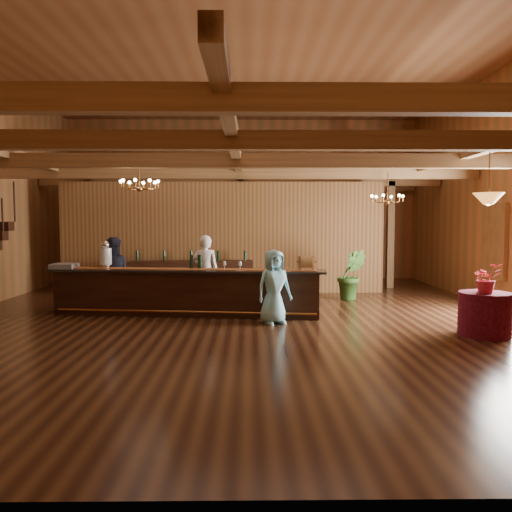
{
  "coord_description": "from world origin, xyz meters",
  "views": [
    {
      "loc": [
        0.27,
        -10.46,
        2.01
      ],
      "look_at": [
        0.41,
        0.76,
        1.23
      ],
      "focal_mm": 35.0,
      "sensor_mm": 36.0,
      "label": 1
    }
  ],
  "objects_px": {
    "pendant_lamp": "(488,198)",
    "floor_plant": "(351,275)",
    "staff_second": "(113,273)",
    "chandelier_left": "(139,184)",
    "guest": "(274,287)",
    "bartender": "(205,272)",
    "chandelier_right": "(387,198)",
    "beverage_dispenser": "(106,255)",
    "tasting_bar": "(186,292)",
    "raffle_drum": "(306,262)",
    "backbar_shelf": "(191,278)",
    "round_table": "(485,314)"
  },
  "relations": [
    {
      "from": "pendant_lamp",
      "to": "floor_plant",
      "type": "xyz_separation_m",
      "value": [
        -1.54,
        4.02,
        -1.76
      ]
    },
    {
      "from": "staff_second",
      "to": "chandelier_left",
      "type": "bearing_deg",
      "value": 112.76
    },
    {
      "from": "guest",
      "to": "floor_plant",
      "type": "xyz_separation_m",
      "value": [
        2.12,
        2.95,
        -0.08
      ]
    },
    {
      "from": "pendant_lamp",
      "to": "bartender",
      "type": "height_order",
      "value": "pendant_lamp"
    },
    {
      "from": "chandelier_left",
      "to": "chandelier_right",
      "type": "height_order",
      "value": "same"
    },
    {
      "from": "floor_plant",
      "to": "chandelier_right",
      "type": "bearing_deg",
      "value": -28.71
    },
    {
      "from": "beverage_dispenser",
      "to": "bartender",
      "type": "relative_size",
      "value": 0.35
    },
    {
      "from": "bartender",
      "to": "staff_second",
      "type": "xyz_separation_m",
      "value": [
        -2.13,
        -0.02,
        -0.02
      ]
    },
    {
      "from": "tasting_bar",
      "to": "bartender",
      "type": "xyz_separation_m",
      "value": [
        0.34,
        0.84,
        0.35
      ]
    },
    {
      "from": "raffle_drum",
      "to": "backbar_shelf",
      "type": "relative_size",
      "value": 0.1
    },
    {
      "from": "beverage_dispenser",
      "to": "floor_plant",
      "type": "xyz_separation_m",
      "value": [
        5.73,
        1.77,
        -0.63
      ]
    },
    {
      "from": "floor_plant",
      "to": "bartender",
      "type": "bearing_deg",
      "value": -161.75
    },
    {
      "from": "staff_second",
      "to": "backbar_shelf",
      "type": "bearing_deg",
      "value": -143.8
    },
    {
      "from": "raffle_drum",
      "to": "chandelier_left",
      "type": "relative_size",
      "value": 0.42
    },
    {
      "from": "raffle_drum",
      "to": "bartender",
      "type": "height_order",
      "value": "bartender"
    },
    {
      "from": "tasting_bar",
      "to": "raffle_drum",
      "type": "height_order",
      "value": "raffle_drum"
    },
    {
      "from": "round_table",
      "to": "tasting_bar",
      "type": "bearing_deg",
      "value": 160.08
    },
    {
      "from": "tasting_bar",
      "to": "floor_plant",
      "type": "bearing_deg",
      "value": 33.83
    },
    {
      "from": "tasting_bar",
      "to": "chandelier_left",
      "type": "relative_size",
      "value": 7.47
    },
    {
      "from": "pendant_lamp",
      "to": "guest",
      "type": "bearing_deg",
      "value": 163.68
    },
    {
      "from": "staff_second",
      "to": "guest",
      "type": "xyz_separation_m",
      "value": [
        3.62,
        -1.73,
        -0.09
      ]
    },
    {
      "from": "floor_plant",
      "to": "guest",
      "type": "bearing_deg",
      "value": -125.68
    },
    {
      "from": "tasting_bar",
      "to": "bartender",
      "type": "relative_size",
      "value": 3.52
    },
    {
      "from": "bartender",
      "to": "guest",
      "type": "bearing_deg",
      "value": 137.12
    },
    {
      "from": "chandelier_left",
      "to": "backbar_shelf",
      "type": "bearing_deg",
      "value": 77.76
    },
    {
      "from": "bartender",
      "to": "staff_second",
      "type": "distance_m",
      "value": 2.13
    },
    {
      "from": "beverage_dispenser",
      "to": "staff_second",
      "type": "distance_m",
      "value": 0.72
    },
    {
      "from": "tasting_bar",
      "to": "guest",
      "type": "distance_m",
      "value": 2.07
    },
    {
      "from": "tasting_bar",
      "to": "staff_second",
      "type": "bearing_deg",
      "value": 162.14
    },
    {
      "from": "staff_second",
      "to": "floor_plant",
      "type": "height_order",
      "value": "staff_second"
    },
    {
      "from": "beverage_dispenser",
      "to": "bartender",
      "type": "bearing_deg",
      "value": 15.36
    },
    {
      "from": "round_table",
      "to": "bartender",
      "type": "height_order",
      "value": "bartender"
    },
    {
      "from": "guest",
      "to": "pendant_lamp",
      "type": "bearing_deg",
      "value": -40.7
    },
    {
      "from": "tasting_bar",
      "to": "chandelier_right",
      "type": "relative_size",
      "value": 7.47
    },
    {
      "from": "raffle_drum",
      "to": "chandelier_right",
      "type": "xyz_separation_m",
      "value": [
        2.2,
        1.95,
        1.41
      ]
    },
    {
      "from": "raffle_drum",
      "to": "chandelier_right",
      "type": "bearing_deg",
      "value": 41.56
    },
    {
      "from": "round_table",
      "to": "floor_plant",
      "type": "bearing_deg",
      "value": 110.91
    },
    {
      "from": "raffle_drum",
      "to": "chandelier_right",
      "type": "height_order",
      "value": "chandelier_right"
    },
    {
      "from": "raffle_drum",
      "to": "floor_plant",
      "type": "bearing_deg",
      "value": 59.03
    },
    {
      "from": "floor_plant",
      "to": "backbar_shelf",
      "type": "bearing_deg",
      "value": 168.25
    },
    {
      "from": "raffle_drum",
      "to": "beverage_dispenser",
      "type": "bearing_deg",
      "value": 172.1
    },
    {
      "from": "tasting_bar",
      "to": "beverage_dispenser",
      "type": "xyz_separation_m",
      "value": [
        -1.78,
        0.26,
        0.77
      ]
    },
    {
      "from": "tasting_bar",
      "to": "raffle_drum",
      "type": "xyz_separation_m",
      "value": [
        2.53,
        -0.34,
        0.66
      ]
    },
    {
      "from": "chandelier_right",
      "to": "tasting_bar",
      "type": "bearing_deg",
      "value": -161.24
    },
    {
      "from": "pendant_lamp",
      "to": "floor_plant",
      "type": "bearing_deg",
      "value": 110.91
    },
    {
      "from": "backbar_shelf",
      "to": "bartender",
      "type": "relative_size",
      "value": 1.96
    },
    {
      "from": "chandelier_right",
      "to": "pendant_lamp",
      "type": "height_order",
      "value": "same"
    },
    {
      "from": "chandelier_left",
      "to": "floor_plant",
      "type": "xyz_separation_m",
      "value": [
        4.86,
        2.27,
        -2.12
      ]
    },
    {
      "from": "round_table",
      "to": "floor_plant",
      "type": "height_order",
      "value": "floor_plant"
    },
    {
      "from": "chandelier_right",
      "to": "floor_plant",
      "type": "relative_size",
      "value": 0.62
    }
  ]
}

